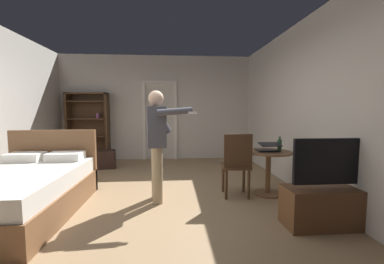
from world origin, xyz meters
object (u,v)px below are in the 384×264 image
Objects in this scene: side_table at (268,165)px; wooden_chair at (237,162)px; bookshelf at (88,125)px; tv_flatscreen at (329,201)px; person_blue_shirt at (157,138)px; suitcase_dark at (103,159)px; laptop at (268,148)px; bottle_on_table at (280,145)px; bed at (21,191)px.

wooden_chair reaches higher than side_table.
bookshelf is 4.36m from wooden_chair.
person_blue_shirt reaches higher than tv_flatscreen.
suitcase_dark is (-2.57, 2.10, -0.34)m from wooden_chair.
laptop is 1.39× the size of bottle_on_table.
wooden_chair is (-0.82, 1.03, 0.25)m from tv_flatscreen.
bookshelf is 1.10× the size of person_blue_shirt.
tv_flatscreen is at bearing -73.50° from laptop.
wooden_chair reaches higher than bottle_on_table.
side_table is at bearing 4.15° from person_blue_shirt.
person_blue_shirt is at bearing 11.67° from bed.
tv_flatscreen is 1.44× the size of side_table.
suitcase_dark is at bearing 146.94° from side_table.
bottle_on_table is 0.72m from wooden_chair.
laptop is 0.18m from bottle_on_table.
bookshelf reaches higher than wooden_chair.
bookshelf reaches higher than bed.
side_table is at bearing 9.10° from wooden_chair.
laptop is 0.20× the size of person_blue_shirt.
tv_flatscreen is at bearing -51.46° from wooden_chair.
side_table is 3.71m from suitcase_dark.
tv_flatscreen is at bearing -81.85° from bottle_on_table.
tv_flatscreen is 4.62m from suitcase_dark.
bottle_on_table is (0.14, -0.08, 0.32)m from side_table.
wooden_chair is at bearing -179.54° from bottle_on_table.
laptop is (-0.32, 1.07, 0.46)m from tv_flatscreen.
bookshelf is 5.36× the size of laptop.
bookshelf is 1.80× the size of wooden_chair.
side_table is 0.28m from laptop.
bottle_on_table is at bearing 1.40° from person_blue_shirt.
person_blue_shirt is at bearing -178.60° from bottle_on_table.
side_table is at bearing -41.54° from suitcase_dark.
person_blue_shirt is at bearing -175.85° from side_table.
tv_flatscreen is (3.75, -0.63, -0.01)m from bed.
bed is 2.89× the size of side_table.
suitcase_dark is (0.59, -0.87, -0.76)m from bookshelf.
bed is 1.16× the size of bookshelf.
suitcase_dark is (-3.10, 2.02, -0.27)m from side_table.
bookshelf is 1.29m from suitcase_dark.
person_blue_shirt is at bearing -65.90° from suitcase_dark.
laptop is 1.71m from person_blue_shirt.
bed reaches higher than wooden_chair.
suitcase_dark is at bearing -55.72° from bookshelf.
bottle_on_table is at bearing -41.40° from suitcase_dark.
tv_flatscreen is at bearing -75.51° from side_table.
side_table is 0.72× the size of wooden_chair.
side_table is 2.16× the size of laptop.
bed is 3.49m from laptop.
tv_flatscreen is 0.63× the size of person_blue_shirt.
tv_flatscreen is 1.16m from bottle_on_table.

